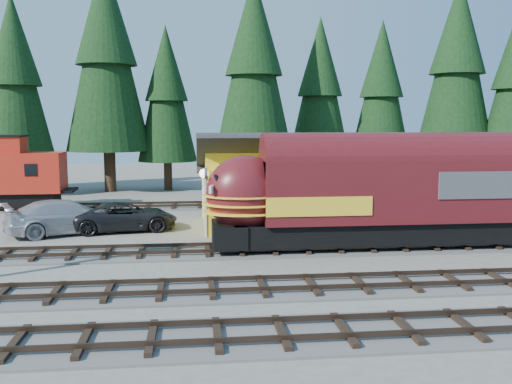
{
  "coord_description": "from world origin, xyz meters",
  "views": [
    {
      "loc": [
        -6.61,
        -21.68,
        6.03
      ],
      "look_at": [
        -3.75,
        4.0,
        2.78
      ],
      "focal_mm": 40.0,
      "sensor_mm": 36.0,
      "label": 1
    }
  ],
  "objects": [
    {
      "name": "depot",
      "position": [
        -0.0,
        10.5,
        2.96
      ],
      "size": [
        12.8,
        7.0,
        5.3
      ],
      "color": "yellow",
      "rests_on": "ground"
    },
    {
      "name": "conifer_backdrop",
      "position": [
        6.06,
        24.85,
        10.14
      ],
      "size": [
        78.97,
        23.48,
        17.2
      ],
      "color": "black",
      "rests_on": "ground"
    },
    {
      "name": "pickup_truck_a",
      "position": [
        -10.35,
        9.81,
        0.78
      ],
      "size": [
        5.99,
        3.5,
        1.57
      ],
      "primitive_type": "imported",
      "rotation": [
        0.0,
        0.0,
        1.74
      ],
      "color": "black",
      "rests_on": "ground"
    },
    {
      "name": "ground",
      "position": [
        0.0,
        0.0,
        0.0
      ],
      "size": [
        120.0,
        120.0,
        0.0
      ],
      "primitive_type": "plane",
      "color": "#6B665B",
      "rests_on": "ground"
    },
    {
      "name": "track_spur",
      "position": [
        -10.0,
        18.0,
        0.06
      ],
      "size": [
        32.0,
        3.2,
        0.33
      ],
      "color": "#4C4947",
      "rests_on": "ground"
    },
    {
      "name": "pickup_truck_b",
      "position": [
        -13.36,
        9.3,
        0.92
      ],
      "size": [
        6.8,
        4.9,
        1.83
      ],
      "primitive_type": "imported",
      "rotation": [
        0.0,
        0.0,
        1.99
      ],
      "color": "#ABADB3",
      "rests_on": "ground"
    },
    {
      "name": "locomotive",
      "position": [
        1.11,
        4.0,
        2.43
      ],
      "size": [
        15.21,
        3.02,
        4.13
      ],
      "color": "black",
      "rests_on": "ground"
    }
  ]
}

